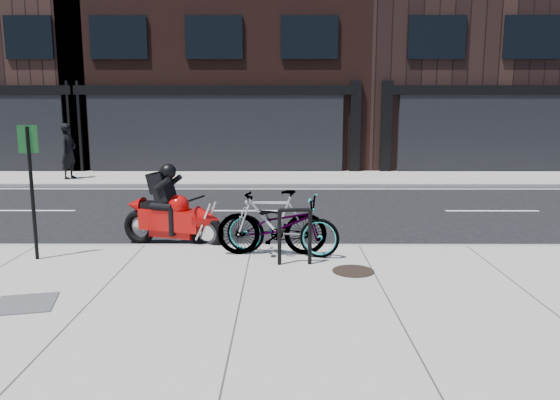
{
  "coord_description": "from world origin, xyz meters",
  "views": [
    {
      "loc": [
        0.56,
        -11.83,
        2.74
      ],
      "look_at": [
        0.52,
        -1.46,
        0.9
      ],
      "focal_mm": 35.0,
      "sensor_mm": 36.0,
      "label": 1
    }
  ],
  "objects_px": {
    "bike_rack": "(295,232)",
    "bicycle_front": "(282,225)",
    "utility_grate": "(25,304)",
    "bicycle_rear": "(272,223)",
    "motorcycle": "(176,214)",
    "sign_post": "(31,180)",
    "pedestrian": "(69,151)",
    "manhole_cover": "(353,271)"
  },
  "relations": [
    {
      "from": "bicycle_front",
      "to": "motorcycle",
      "type": "xyz_separation_m",
      "value": [
        -2.02,
        0.97,
        0.0
      ]
    },
    {
      "from": "pedestrian",
      "to": "manhole_cover",
      "type": "relative_size",
      "value": 2.94
    },
    {
      "from": "bicycle_rear",
      "to": "sign_post",
      "type": "relative_size",
      "value": 0.84
    },
    {
      "from": "bike_rack",
      "to": "sign_post",
      "type": "xyz_separation_m",
      "value": [
        -4.38,
        0.3,
        0.8
      ]
    },
    {
      "from": "manhole_cover",
      "to": "bicycle_rear",
      "type": "bearing_deg",
      "value": 143.05
    },
    {
      "from": "motorcycle",
      "to": "bicycle_rear",
      "type": "bearing_deg",
      "value": -7.67
    },
    {
      "from": "bike_rack",
      "to": "bicycle_rear",
      "type": "xyz_separation_m",
      "value": [
        -0.38,
        0.58,
        0.02
      ]
    },
    {
      "from": "bicycle_front",
      "to": "sign_post",
      "type": "xyz_separation_m",
      "value": [
        -4.17,
        -0.28,
        0.82
      ]
    },
    {
      "from": "bicycle_rear",
      "to": "utility_grate",
      "type": "height_order",
      "value": "bicycle_rear"
    },
    {
      "from": "bicycle_front",
      "to": "bicycle_rear",
      "type": "distance_m",
      "value": 0.18
    },
    {
      "from": "bicycle_front",
      "to": "motorcycle",
      "type": "height_order",
      "value": "motorcycle"
    },
    {
      "from": "bike_rack",
      "to": "bicycle_front",
      "type": "xyz_separation_m",
      "value": [
        -0.2,
        0.58,
        -0.02
      ]
    },
    {
      "from": "pedestrian",
      "to": "utility_grate",
      "type": "bearing_deg",
      "value": -151.16
    },
    {
      "from": "bicycle_rear",
      "to": "utility_grate",
      "type": "distance_m",
      "value": 4.06
    },
    {
      "from": "motorcycle",
      "to": "sign_post",
      "type": "distance_m",
      "value": 2.62
    },
    {
      "from": "bike_rack",
      "to": "sign_post",
      "type": "distance_m",
      "value": 4.46
    },
    {
      "from": "bicycle_front",
      "to": "bicycle_rear",
      "type": "relative_size",
      "value": 1.06
    },
    {
      "from": "bicycle_front",
      "to": "manhole_cover",
      "type": "relative_size",
      "value": 3.05
    },
    {
      "from": "manhole_cover",
      "to": "utility_grate",
      "type": "bearing_deg",
      "value": -162.33
    },
    {
      "from": "bike_rack",
      "to": "pedestrian",
      "type": "height_order",
      "value": "pedestrian"
    },
    {
      "from": "bicycle_rear",
      "to": "utility_grate",
      "type": "xyz_separation_m",
      "value": [
        -3.22,
        -2.41,
        -0.56
      ]
    },
    {
      "from": "pedestrian",
      "to": "sign_post",
      "type": "bearing_deg",
      "value": -151.51
    },
    {
      "from": "utility_grate",
      "to": "bicycle_front",
      "type": "bearing_deg",
      "value": 35.39
    },
    {
      "from": "sign_post",
      "to": "manhole_cover",
      "type": "bearing_deg",
      "value": -25.0
    },
    {
      "from": "motorcycle",
      "to": "pedestrian",
      "type": "distance_m",
      "value": 10.4
    },
    {
      "from": "pedestrian",
      "to": "utility_grate",
      "type": "xyz_separation_m",
      "value": [
        4.08,
        -12.23,
        -0.96
      ]
    },
    {
      "from": "pedestrian",
      "to": "manhole_cover",
      "type": "height_order",
      "value": "pedestrian"
    },
    {
      "from": "utility_grate",
      "to": "manhole_cover",
      "type": "bearing_deg",
      "value": 17.67
    },
    {
      "from": "motorcycle",
      "to": "utility_grate",
      "type": "height_order",
      "value": "motorcycle"
    },
    {
      "from": "manhole_cover",
      "to": "sign_post",
      "type": "distance_m",
      "value": 5.5
    },
    {
      "from": "bike_rack",
      "to": "bicycle_front",
      "type": "relative_size",
      "value": 0.47
    },
    {
      "from": "motorcycle",
      "to": "sign_post",
      "type": "relative_size",
      "value": 0.93
    },
    {
      "from": "utility_grate",
      "to": "sign_post",
      "type": "xyz_separation_m",
      "value": [
        -0.78,
        2.13,
        1.34
      ]
    },
    {
      "from": "bike_rack",
      "to": "motorcycle",
      "type": "bearing_deg",
      "value": 145.17
    },
    {
      "from": "bicycle_rear",
      "to": "manhole_cover",
      "type": "bearing_deg",
      "value": 53.88
    },
    {
      "from": "manhole_cover",
      "to": "motorcycle",
      "type": "bearing_deg",
      "value": 148.32
    },
    {
      "from": "bike_rack",
      "to": "motorcycle",
      "type": "relative_size",
      "value": 0.45
    },
    {
      "from": "motorcycle",
      "to": "bicycle_front",
      "type": "bearing_deg",
      "value": -5.6
    },
    {
      "from": "manhole_cover",
      "to": "bicycle_front",
      "type": "bearing_deg",
      "value": 138.97
    },
    {
      "from": "sign_post",
      "to": "bicycle_rear",
      "type": "bearing_deg",
      "value": -13.51
    },
    {
      "from": "pedestrian",
      "to": "manhole_cover",
      "type": "distance_m",
      "value": 13.83
    },
    {
      "from": "bike_rack",
      "to": "utility_grate",
      "type": "xyz_separation_m",
      "value": [
        -3.6,
        -1.83,
        -0.55
      ]
    }
  ]
}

